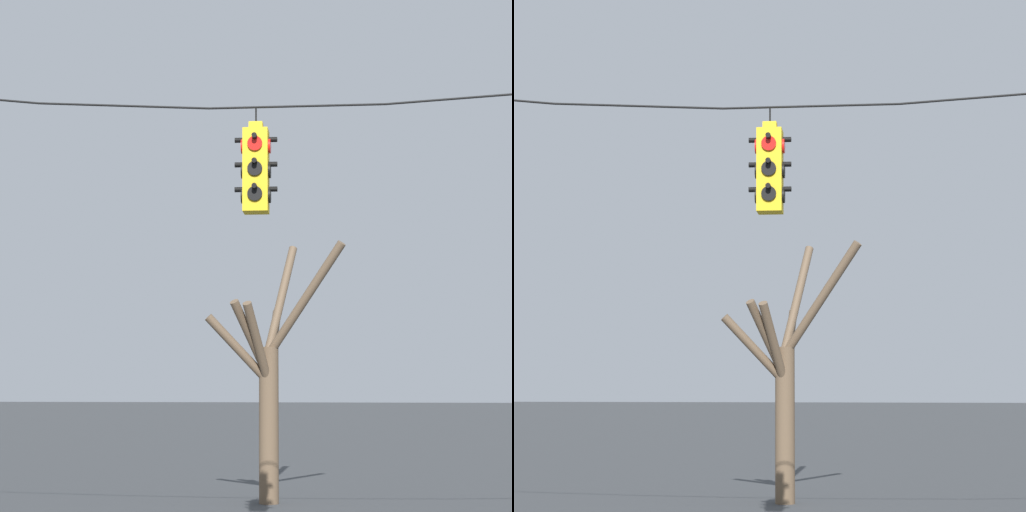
# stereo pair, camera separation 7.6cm
# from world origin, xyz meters

# --- Properties ---
(span_wire) EXTENTS (16.79, 0.03, 0.82)m
(span_wire) POSITION_xyz_m (0.00, -0.24, 6.52)
(span_wire) COLOR black
(traffic_light_near_left_pole) EXTENTS (0.58, 0.58, 1.45)m
(traffic_light_near_left_pole) POSITION_xyz_m (-0.55, -0.24, 5.38)
(traffic_light_near_left_pole) COLOR yellow
(bare_tree) EXTENTS (3.00, 2.49, 5.54)m
(bare_tree) POSITION_xyz_m (-0.95, 7.54, 2.56)
(bare_tree) COLOR brown
(bare_tree) RESTS_ON ground_plane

